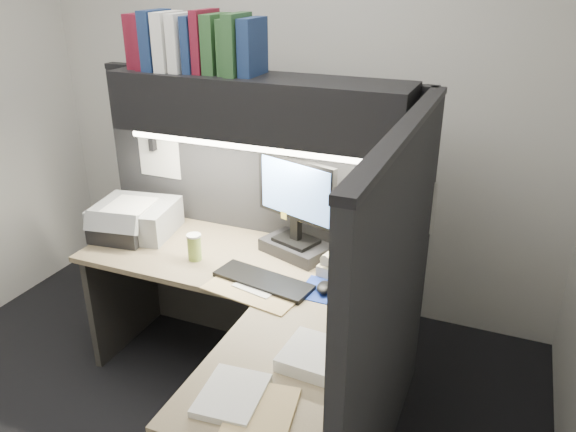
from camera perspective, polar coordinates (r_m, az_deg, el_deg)
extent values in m
plane|color=black|center=(3.07, -11.19, -20.71)|extent=(3.50, 3.50, 0.00)
cube|color=silver|center=(3.61, 0.30, 11.33)|extent=(3.50, 0.04, 2.70)
cube|color=black|center=(3.27, -3.02, -0.19)|extent=(1.90, 0.06, 1.60)
cube|color=black|center=(2.38, 10.28, -10.56)|extent=(0.06, 1.50, 1.60)
cube|color=#8C7E59|center=(2.98, -4.81, -4.55)|extent=(1.70, 0.68, 0.03)
cube|color=#8C7E59|center=(2.21, -0.95, -15.91)|extent=(0.60, 0.85, 0.03)
cube|color=#302D2A|center=(3.40, -2.29, -7.77)|extent=(1.61, 0.02, 0.70)
cube|color=#302D2A|center=(3.56, -16.24, -7.22)|extent=(0.04, 0.61, 0.70)
cube|color=black|center=(2.86, -3.14, 11.06)|extent=(1.55, 0.34, 0.30)
cylinder|color=white|center=(2.78, -4.31, 7.04)|extent=(1.32, 0.04, 0.04)
cube|color=black|center=(3.00, 0.82, -3.24)|extent=(0.41, 0.32, 0.07)
cube|color=black|center=(2.95, 0.83, -1.27)|extent=(0.06, 0.05, 0.12)
cube|color=black|center=(2.86, 0.82, 2.74)|extent=(0.48, 0.20, 0.33)
cube|color=#6A99E9|center=(2.84, 0.68, 2.61)|extent=(0.43, 0.16, 0.29)
cube|color=black|center=(2.74, -2.52, -6.59)|extent=(0.52, 0.25, 0.02)
cube|color=navy|center=(2.68, 3.96, -7.62)|extent=(0.25, 0.23, 0.00)
ellipsoid|color=black|center=(2.67, 3.70, -7.25)|extent=(0.09, 0.12, 0.04)
cube|color=beige|center=(2.82, 6.21, -4.93)|extent=(0.28, 0.29, 0.10)
cylinder|color=#B3C64F|center=(2.97, -9.48, -3.21)|extent=(0.07, 0.07, 0.13)
cube|color=#9A9D9F|center=(3.34, -15.20, -0.19)|extent=(0.49, 0.44, 0.17)
cube|color=black|center=(3.30, -16.54, -1.47)|extent=(0.33, 0.29, 0.09)
cube|color=tan|center=(2.71, -3.14, -7.24)|extent=(0.50, 0.37, 0.01)
cube|color=white|center=(2.23, 3.32, -14.20)|extent=(0.30, 0.26, 0.06)
cube|color=white|center=(2.10, -5.72, -17.64)|extent=(0.24, 0.29, 0.03)
cube|color=tan|center=(2.03, -2.73, -19.28)|extent=(0.26, 0.31, 0.02)
cube|color=maroon|center=(3.17, -14.70, 16.88)|extent=(0.05, 0.22, 0.27)
cube|color=maroon|center=(3.12, -13.99, 16.85)|extent=(0.05, 0.22, 0.27)
cube|color=navy|center=(3.07, -13.24, 17.00)|extent=(0.06, 0.22, 0.29)
cube|color=silver|center=(3.03, -12.02, 16.96)|extent=(0.07, 0.22, 0.29)
cube|color=silver|center=(3.00, -10.67, 16.94)|extent=(0.06, 0.22, 0.28)
cube|color=navy|center=(2.97, -9.38, 16.88)|extent=(0.05, 0.22, 0.27)
cube|color=maroon|center=(2.94, -8.35, 17.16)|extent=(0.05, 0.22, 0.30)
cube|color=#254B26|center=(2.92, -7.26, 16.99)|extent=(0.07, 0.22, 0.28)
cube|color=#254B26|center=(2.88, -5.90, 16.78)|extent=(0.04, 0.22, 0.26)
cube|color=#254B26|center=(2.84, -5.15, 16.95)|extent=(0.06, 0.22, 0.29)
cube|color=navy|center=(2.83, -3.62, 16.77)|extent=(0.06, 0.22, 0.27)
cube|color=white|center=(2.94, 8.49, 1.99)|extent=(0.21, 0.00, 0.28)
cube|color=white|center=(2.90, 12.66, 0.98)|extent=(0.21, 0.00, 0.28)
cube|color=white|center=(3.43, -13.01, 6.60)|extent=(0.28, 0.00, 0.34)
cube|color=black|center=(2.15, 9.00, -7.45)|extent=(0.00, 0.18, 0.22)
cube|color=white|center=(1.91, 6.19, -14.34)|extent=(0.00, 0.21, 0.28)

